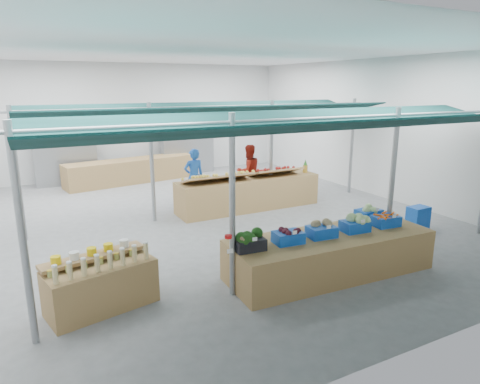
{
  "coord_description": "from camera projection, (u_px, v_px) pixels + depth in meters",
  "views": [
    {
      "loc": [
        -3.92,
        -9.85,
        3.4
      ],
      "look_at": [
        0.39,
        -1.6,
        1.07
      ],
      "focal_mm": 32.0,
      "sensor_mm": 36.0,
      "label": 1
    }
  ],
  "objects": [
    {
      "name": "crate_extra",
      "position": [
        369.0,
        212.0,
        8.68
      ],
      "size": [
        0.52,
        0.41,
        0.32
      ],
      "rotation": [
        0.0,
        0.0,
        0.05
      ],
      "color": "#1048B0",
      "rests_on": "veg_counter"
    },
    {
      "name": "bottle_shelf",
      "position": [
        100.0,
        284.0,
        6.64
      ],
      "size": [
        1.74,
        1.3,
        1.0
      ],
      "rotation": [
        0.0,
        0.0,
        0.22
      ],
      "color": "olive",
      "rests_on": "floor"
    },
    {
      "name": "crate_stack",
      "position": [
        418.0,
        219.0,
        10.22
      ],
      "size": [
        0.5,
        0.36,
        0.59
      ],
      "primitive_type": "cube",
      "rotation": [
        0.0,
        0.0,
        0.03
      ],
      "color": "#1048B0",
      "rests_on": "floor"
    },
    {
      "name": "sparrow",
      "position": [
        243.0,
        240.0,
        6.84
      ],
      "size": [
        0.12,
        0.09,
        0.11
      ],
      "rotation": [
        0.0,
        0.0,
        -0.09
      ],
      "color": "brown",
      "rests_on": "crate_broccoli"
    },
    {
      "name": "vendor_right",
      "position": [
        249.0,
        171.0,
        13.15
      ],
      "size": [
        0.8,
        0.63,
        1.64
      ],
      "primitive_type": "imported",
      "rotation": [
        0.0,
        0.0,
        3.15
      ],
      "color": "maroon",
      "rests_on": "floor"
    },
    {
      "name": "pole_grid",
      "position": [
        257.0,
        159.0,
        9.45
      ],
      "size": [
        10.0,
        4.6,
        3.0
      ],
      "color": "gray",
      "rests_on": "floor"
    },
    {
      "name": "pole_ribbon",
      "position": [
        228.0,
        238.0,
        6.67
      ],
      "size": [
        0.12,
        0.12,
        0.28
      ],
      "color": "red",
      "rests_on": "pole_grid"
    },
    {
      "name": "far_counter",
      "position": [
        132.0,
        171.0,
        15.29
      ],
      "size": [
        4.74,
        1.68,
        0.84
      ],
      "primitive_type": "cube",
      "rotation": [
        0.0,
        0.0,
        0.16
      ],
      "color": "olive",
      "rests_on": "floor"
    },
    {
      "name": "hall",
      "position": [
        176.0,
        114.0,
        11.65
      ],
      "size": [
        13.0,
        13.0,
        13.0
      ],
      "color": "silver",
      "rests_on": "ground"
    },
    {
      "name": "vendor_left",
      "position": [
        194.0,
        177.0,
        12.34
      ],
      "size": [
        0.6,
        0.4,
        1.64
      ],
      "primitive_type": "imported",
      "rotation": [
        0.0,
        0.0,
        3.15
      ],
      "color": "#1B52B2",
      "rests_on": "floor"
    },
    {
      "name": "back_shelving_left",
      "position": [
        65.0,
        156.0,
        14.85
      ],
      "size": [
        2.0,
        0.5,
        2.0
      ],
      "primitive_type": "cube",
      "color": "#B23F33",
      "rests_on": "floor"
    },
    {
      "name": "fruit_counter",
      "position": [
        249.0,
        193.0,
        12.02
      ],
      "size": [
        4.11,
        0.99,
        0.88
      ],
      "primitive_type": "cube",
      "rotation": [
        0.0,
        0.0,
        0.0
      ],
      "color": "olive",
      "rests_on": "floor"
    },
    {
      "name": "apple_heap_yellow",
      "position": [
        218.0,
        176.0,
        11.35
      ],
      "size": [
        1.91,
        0.71,
        0.27
      ],
      "rotation": [
        0.0,
        0.0,
        0.01
      ],
      "color": "#997247",
      "rests_on": "fruit_counter"
    },
    {
      "name": "apple_heap_red",
      "position": [
        276.0,
        170.0,
        12.17
      ],
      "size": [
        1.51,
        0.71,
        0.27
      ],
      "rotation": [
        0.0,
        0.0,
        0.01
      ],
      "color": "#997247",
      "rests_on": "fruit_counter"
    },
    {
      "name": "crate_celeriac",
      "position": [
        322.0,
        229.0,
        7.64
      ],
      "size": [
        0.53,
        0.43,
        0.31
      ],
      "rotation": [
        0.0,
        0.0,
        -0.09
      ],
      "color": "#1048B0",
      "rests_on": "veg_counter"
    },
    {
      "name": "pineapple",
      "position": [
        305.0,
        166.0,
        12.63
      ],
      "size": [
        0.14,
        0.14,
        0.39
      ],
      "rotation": [
        0.0,
        0.0,
        0.01
      ],
      "color": "#8C6019",
      "rests_on": "fruit_counter"
    },
    {
      "name": "crate_broccoli",
      "position": [
        249.0,
        241.0,
        7.05
      ],
      "size": [
        0.53,
        0.43,
        0.35
      ],
      "rotation": [
        0.0,
        0.0,
        -0.09
      ],
      "color": "black",
      "rests_on": "veg_counter"
    },
    {
      "name": "floor",
      "position": [
        198.0,
        220.0,
        11.05
      ],
      "size": [
        13.0,
        13.0,
        0.0
      ],
      "primitive_type": "plane",
      "color": "slate",
      "rests_on": "ground"
    },
    {
      "name": "crate_carrots",
      "position": [
        386.0,
        220.0,
        8.26
      ],
      "size": [
        0.53,
        0.43,
        0.29
      ],
      "rotation": [
        0.0,
        0.0,
        -0.09
      ],
      "color": "#1048B0",
      "rests_on": "veg_counter"
    },
    {
      "name": "veg_counter",
      "position": [
        330.0,
        254.0,
        7.86
      ],
      "size": [
        3.9,
        1.46,
        0.75
      ],
      "primitive_type": "cube",
      "rotation": [
        0.0,
        0.0,
        -0.05
      ],
      "color": "olive",
      "rests_on": "floor"
    },
    {
      "name": "back_shelving_right",
      "position": [
        187.0,
        148.0,
        16.87
      ],
      "size": [
        2.0,
        0.5,
        2.0
      ],
      "primitive_type": "cube",
      "color": "#B23F33",
      "rests_on": "floor"
    },
    {
      "name": "awnings",
      "position": [
        258.0,
        115.0,
        9.21
      ],
      "size": [
        9.5,
        7.08,
        0.3
      ],
      "color": "black",
      "rests_on": "pole_grid"
    },
    {
      "name": "crate_beets",
      "position": [
        288.0,
        236.0,
        7.36
      ],
      "size": [
        0.53,
        0.43,
        0.29
      ],
      "rotation": [
        0.0,
        0.0,
        -0.09
      ],
      "color": "#1048B0",
      "rests_on": "veg_counter"
    },
    {
      "name": "crate_cabbage",
      "position": [
        355.0,
        223.0,
        7.94
      ],
      "size": [
        0.53,
        0.43,
        0.35
      ],
      "rotation": [
        0.0,
        0.0,
        -0.09
      ],
      "color": "#1048B0",
      "rests_on": "veg_counter"
    }
  ]
}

